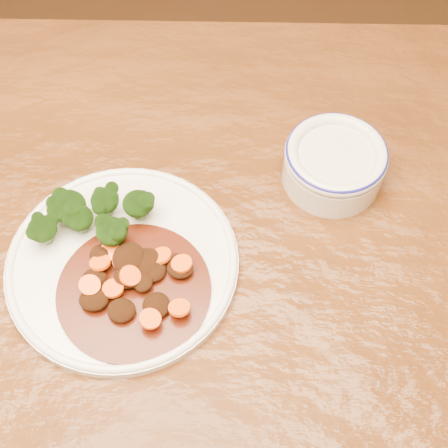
# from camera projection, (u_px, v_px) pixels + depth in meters

# --- Properties ---
(ground) EXTENTS (4.00, 4.00, 0.00)m
(ground) POSITION_uv_depth(u_px,v_px,m) (159.00, 437.00, 1.36)
(ground) COLOR #462311
(ground) RESTS_ON ground
(dining_table) EXTENTS (1.58, 1.03, 0.75)m
(dining_table) POSITION_uv_depth(u_px,v_px,m) (112.00, 311.00, 0.79)
(dining_table) COLOR #582D0F
(dining_table) RESTS_ON ground
(dinner_plate) EXTENTS (0.27, 0.27, 0.02)m
(dinner_plate) POSITION_uv_depth(u_px,v_px,m) (122.00, 263.00, 0.73)
(dinner_plate) COLOR white
(dinner_plate) RESTS_ON dining_table
(broccoli_florets) EXTENTS (0.14, 0.08, 0.05)m
(broccoli_florets) POSITION_uv_depth(u_px,v_px,m) (87.00, 214.00, 0.73)
(broccoli_florets) COLOR #628947
(broccoli_florets) RESTS_ON dinner_plate
(mince_stew) EXTENTS (0.17, 0.17, 0.03)m
(mince_stew) POSITION_uv_depth(u_px,v_px,m) (135.00, 280.00, 0.70)
(mince_stew) COLOR #421307
(mince_stew) RESTS_ON dinner_plate
(dip_bowl) EXTENTS (0.13, 0.13, 0.06)m
(dip_bowl) POSITION_uv_depth(u_px,v_px,m) (334.00, 163.00, 0.77)
(dip_bowl) COLOR silver
(dip_bowl) RESTS_ON dining_table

